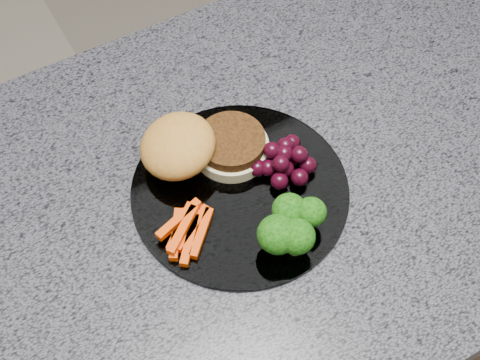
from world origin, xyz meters
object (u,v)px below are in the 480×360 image
island_cabinet (277,309)px  burger (197,148)px  grape_bunch (284,161)px  plate (240,191)px

island_cabinet → burger: burger is taller
burger → grape_bunch: size_ratio=2.20×
island_cabinet → grape_bunch: size_ratio=15.57×
island_cabinet → plate: (-0.08, -0.01, 0.47)m
island_cabinet → burger: (-0.11, 0.06, 0.50)m
burger → grape_bunch: 0.11m
island_cabinet → burger: 0.51m
grape_bunch → island_cabinet: bearing=20.8°
plate → burger: 0.07m
island_cabinet → grape_bunch: (-0.02, -0.01, 0.49)m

